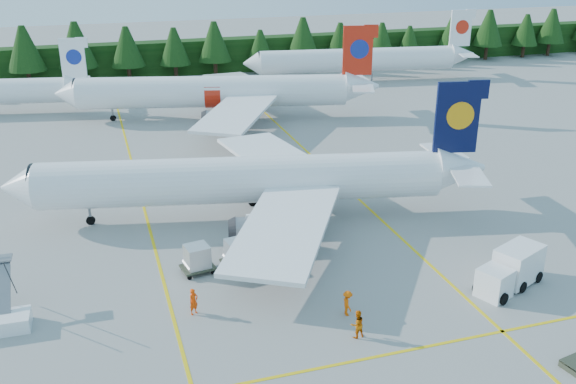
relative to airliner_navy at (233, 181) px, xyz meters
name	(u,v)px	position (x,y,z in m)	size (l,w,h in m)	color
ground	(378,299)	(6.46, -16.43, -3.62)	(320.00, 320.00, 0.00)	#9F9F9A
taxi_stripe_a	(145,213)	(-7.54, 3.57, -3.61)	(0.25, 120.00, 0.01)	yellow
taxi_stripe_b	(348,189)	(12.46, 3.57, -3.61)	(0.25, 120.00, 0.01)	yellow
taxi_stripe_cross	(419,348)	(6.46, -22.43, -3.61)	(80.00, 0.25, 0.01)	yellow
treeline_hedge	(187,57)	(6.46, 65.57, -0.62)	(220.00, 4.00, 6.00)	black
airliner_navy	(233,181)	(0.00, 0.00, 0.00)	(40.92, 33.33, 12.04)	white
airliner_red	(208,92)	(4.19, 33.70, 0.13)	(42.13, 34.26, 12.45)	white
airliner_far_right	(351,60)	(32.38, 50.83, 0.03)	(39.89, 8.98, 11.63)	white
service_truck	(510,270)	(16.18, -17.70, -2.22)	(6.21, 4.30, 2.83)	white
uld_pair	(218,255)	(-3.30, -8.84, -2.37)	(5.79, 2.27, 1.86)	#373B2B
crew_a	(194,302)	(-6.10, -14.39, -2.68)	(0.69, 0.45, 1.88)	#FF4005
crew_b	(357,324)	(3.27, -20.16, -2.66)	(0.93, 0.72, 1.91)	#D75E04
crew_c	(347,303)	(3.67, -17.60, -2.72)	(0.74, 0.50, 1.79)	#FC5905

